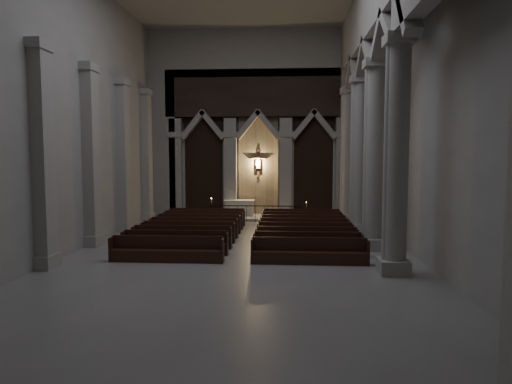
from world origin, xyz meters
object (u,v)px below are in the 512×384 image
Objects in this scene: altar at (239,207)px; pews at (247,234)px; worshipper at (267,218)px; candle_stand_left at (212,216)px; candle_stand_right at (306,217)px; altar_rail at (255,211)px.

altar is 0.20× the size of pews.
pews is 9.22× the size of worshipper.
altar is 1.84× the size of worshipper.
candle_stand_left is (-1.46, -2.17, -0.25)m from altar.
candle_stand_right is at bearing 46.88° from worshipper.
worshipper is (-2.30, -1.82, 0.19)m from candle_stand_right.
worshipper is (3.40, -1.57, 0.13)m from candle_stand_left.
altar_rail is at bearing 124.25° from worshipper.
pews is at bearing -81.45° from altar.
altar_rail is 0.55× the size of pews.
altar is at bearing 118.54° from altar_rail.
candle_stand_left reaches higher than worshipper.
candle_stand_left is 1.17× the size of candle_stand_right.
candle_stand_right reaches higher than pews.
altar_rail is at bearing -61.46° from altar.
candle_stand_right is 1.18× the size of worshipper.
altar is 4.21m from worshipper.
candle_stand_right is (3.06, 0.25, -0.36)m from altar_rail.
worshipper is at bearing -64.36° from altar_rail.
candle_stand_left is at bearing -179.95° from altar_rail.
candle_stand_left reaches higher than altar.
candle_stand_left is at bearing 163.86° from worshipper.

